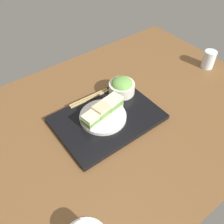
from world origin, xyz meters
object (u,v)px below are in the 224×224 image
Objects in this scene: sandwich_near at (113,103)px; sandwich_middle at (103,110)px; chopsticks_pair at (90,98)px; drinking_glass at (209,60)px; sandwich_far at (92,119)px; sandwich_plate at (103,117)px; salad_bowl at (122,86)px.

sandwich_near is 1.01× the size of sandwich_middle.
sandwich_near is 0.43× the size of chopsticks_pair.
drinking_glass is at bearing 177.56° from sandwich_near.
sandwich_plate is at bearing -172.05° from sandwich_far.
sandwich_middle is (0.00, 0.00, 3.67)cm from sandwich_plate.
drinking_glass is at bearing 178.44° from sandwich_middle.
salad_bowl is at bearing -153.90° from sandwich_plate.
sandwich_near is (-5.62, -0.78, 3.70)cm from sandwich_plate.
sandwich_middle is at bearing -172.05° from sandwich_far.
sandwich_near is 13.69cm from chopsticks_pair.
sandwich_middle reaches higher than sandwich_plate.
drinking_glass reaches higher than sandwich_plate.
sandwich_plate reaches higher than chopsticks_pair.
salad_bowl is 51.29cm from drinking_glass.
sandwich_near reaches higher than sandwich_plate.
sandwich_middle is 0.90× the size of drinking_glass.
sandwich_plate is at bearing 0.00° from sandwich_middle.
sandwich_far is at bearing -0.82° from drinking_glass.
sandwich_middle is 14.14cm from chopsticks_pair.
salad_bowl is 15.45cm from chopsticks_pair.
salad_bowl is at bearing 159.08° from chopsticks_pair.
sandwich_far is 16.52cm from chopsticks_pair.
sandwich_far is 0.44× the size of chopsticks_pair.
salad_bowl reaches higher than sandwich_near.
drinking_glass reaches higher than sandwich_far.
sandwich_far is at bearing 7.95° from sandwich_plate.
drinking_glass is at bearing 169.01° from salad_bowl.
salad_bowl is (-10.64, -7.18, -0.97)cm from sandwich_near.
sandwich_near reaches higher than chopsticks_pair.
chopsticks_pair is 66.26cm from drinking_glass.
drinking_glass is at bearing 166.75° from chopsticks_pair.
drinking_glass is (-60.97, 2.60, -1.90)cm from sandwich_near.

